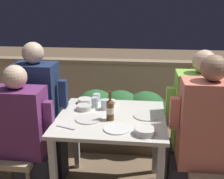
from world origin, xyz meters
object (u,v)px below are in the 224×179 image
chair_left_near (3,140)px  person_navy_jumper (41,114)px  person_green_blouse (194,125)px  person_purple_stripe (25,137)px  chair_left_far (22,124)px  person_coral_top (202,140)px  chair_right_far (217,136)px  beer_bottle (110,109)px  potted_plant (27,117)px

chair_left_near → person_navy_jumper: person_navy_jumper is taller
person_green_blouse → person_purple_stripe: bearing=-168.3°
chair_left_far → person_navy_jumper: size_ratio=0.71×
chair_left_near → person_coral_top: bearing=-0.0°
person_navy_jumper → chair_right_far: bearing=-1.3°
person_purple_stripe → person_navy_jumper: bearing=85.6°
person_purple_stripe → beer_bottle: (0.70, 0.10, 0.24)m
beer_bottle → potted_plant: size_ratio=0.34×
beer_bottle → chair_left_far: bearing=165.4°
person_purple_stripe → beer_bottle: bearing=8.2°
chair_right_far → person_green_blouse: (-0.20, 0.00, 0.09)m
person_purple_stripe → chair_right_far: (1.61, 0.29, -0.04)m
chair_right_far → person_navy_jumper: bearing=178.7°
chair_left_near → person_green_blouse: size_ratio=0.73×
person_purple_stripe → person_coral_top: (1.42, -0.00, 0.06)m
chair_left_near → beer_bottle: size_ratio=3.88×
chair_left_near → chair_right_far: same height
person_coral_top → potted_plant: bearing=155.8°
person_coral_top → potted_plant: person_coral_top is taller
person_green_blouse → potted_plant: bearing=164.2°
chair_left_near → person_purple_stripe: (0.20, -0.00, 0.04)m
person_green_blouse → beer_bottle: person_green_blouse is taller
person_purple_stripe → chair_right_far: size_ratio=1.28×
chair_left_near → chair_left_far: size_ratio=1.00×
chair_left_near → potted_plant: (-0.12, 0.78, -0.13)m
chair_left_near → person_green_blouse: 1.64m
person_purple_stripe → person_coral_top: bearing=-0.0°
chair_left_far → beer_bottle: beer_bottle is taller
person_green_blouse → beer_bottle: bearing=-165.0°
person_navy_jumper → chair_right_far: 1.59m
person_coral_top → beer_bottle: size_ratio=5.40×
person_green_blouse → chair_left_far: bearing=178.7°
beer_bottle → person_navy_jumper: bearing=161.4°
chair_left_near → person_coral_top: (1.62, -0.00, 0.10)m
beer_bottle → potted_plant: (-1.03, 0.68, -0.42)m
person_purple_stripe → person_green_blouse: 1.44m
person_coral_top → chair_right_far: size_ratio=1.39×
chair_left_far → potted_plant: bearing=108.6°
person_green_blouse → potted_plant: 1.82m
chair_right_far → person_green_blouse: bearing=180.0°
chair_left_far → beer_bottle: bearing=-14.6°
chair_left_far → beer_bottle: (0.87, -0.23, 0.28)m
person_purple_stripe → person_green_blouse: bearing=11.7°
chair_right_far → person_green_blouse: size_ratio=0.73×
chair_left_near → potted_plant: size_ratio=1.34×
chair_left_near → person_purple_stripe: size_ratio=0.78×
person_navy_jumper → chair_right_far: person_navy_jumper is taller
person_navy_jumper → person_green_blouse: person_navy_jumper is taller
person_purple_stripe → potted_plant: bearing=112.6°
beer_bottle → person_coral_top: bearing=-8.0°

